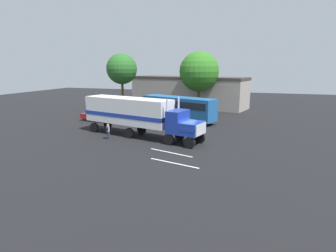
{
  "coord_description": "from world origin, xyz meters",
  "views": [
    {
      "loc": [
        6.9,
        -25.86,
        7.45
      ],
      "look_at": [
        -1.54,
        0.1,
        1.6
      ],
      "focal_mm": 29.5,
      "sensor_mm": 36.0,
      "label": 1
    }
  ],
  "objects_px": {
    "tree_center": "(199,72)",
    "tree_left": "(122,69)",
    "parked_bus": "(178,107)",
    "parked_car": "(96,115)",
    "person_bystander": "(108,131)",
    "semi_truck": "(136,113)"
  },
  "relations": [
    {
      "from": "tree_center",
      "to": "tree_left",
      "type": "bearing_deg",
      "value": -172.84
    },
    {
      "from": "tree_left",
      "to": "tree_center",
      "type": "distance_m",
      "value": 13.78
    },
    {
      "from": "parked_bus",
      "to": "tree_center",
      "type": "relative_size",
      "value": 1.11
    },
    {
      "from": "parked_car",
      "to": "tree_left",
      "type": "distance_m",
      "value": 13.66
    },
    {
      "from": "parked_bus",
      "to": "tree_center",
      "type": "bearing_deg",
      "value": 86.17
    },
    {
      "from": "parked_car",
      "to": "person_bystander",
      "type": "bearing_deg",
      "value": -51.36
    },
    {
      "from": "tree_left",
      "to": "parked_bus",
      "type": "bearing_deg",
      "value": -33.65
    },
    {
      "from": "parked_bus",
      "to": "tree_left",
      "type": "xyz_separation_m",
      "value": [
        -12.97,
        8.63,
        5.03
      ]
    },
    {
      "from": "parked_bus",
      "to": "tree_left",
      "type": "distance_m",
      "value": 16.37
    },
    {
      "from": "person_bystander",
      "to": "tree_left",
      "type": "bearing_deg",
      "value": 113.07
    },
    {
      "from": "tree_center",
      "to": "parked_bus",
      "type": "bearing_deg",
      "value": -93.83
    },
    {
      "from": "person_bystander",
      "to": "parked_bus",
      "type": "height_order",
      "value": "parked_bus"
    },
    {
      "from": "person_bystander",
      "to": "parked_car",
      "type": "relative_size",
      "value": 0.35
    },
    {
      "from": "person_bystander",
      "to": "parked_car",
      "type": "bearing_deg",
      "value": 128.64
    },
    {
      "from": "person_bystander",
      "to": "parked_bus",
      "type": "relative_size",
      "value": 0.15
    },
    {
      "from": "person_bystander",
      "to": "tree_left",
      "type": "relative_size",
      "value": 0.17
    },
    {
      "from": "parked_car",
      "to": "parked_bus",
      "type": "bearing_deg",
      "value": 16.86
    },
    {
      "from": "person_bystander",
      "to": "parked_car",
      "type": "distance_m",
      "value": 10.74
    },
    {
      "from": "semi_truck",
      "to": "person_bystander",
      "type": "relative_size",
      "value": 8.79
    },
    {
      "from": "semi_truck",
      "to": "tree_center",
      "type": "height_order",
      "value": "tree_center"
    },
    {
      "from": "person_bystander",
      "to": "tree_center",
      "type": "distance_m",
      "value": 23.36
    },
    {
      "from": "semi_truck",
      "to": "parked_car",
      "type": "xyz_separation_m",
      "value": [
        -8.97,
        6.24,
        -1.72
      ]
    }
  ]
}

